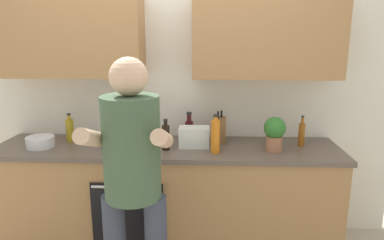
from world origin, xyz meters
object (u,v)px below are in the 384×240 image
Objects in this scene: bottle_juice at (215,136)px; bottle_soy at (166,137)px; mixing_bowl at (40,142)px; cup_coffee at (149,139)px; bottle_oil at (70,130)px; bottle_syrup at (302,134)px; person_standing at (132,173)px; potted_herb at (274,132)px; bottle_wine at (189,129)px; cup_tea at (106,144)px; knife_block at (219,130)px; grocery_bag_produce at (194,137)px.

bottle_juice reaches higher than bottle_soy.
cup_coffee is at bearing 6.89° from mixing_bowl.
cup_coffee is 0.88m from mixing_bowl.
bottle_oil is 1.95m from bottle_syrup.
bottle_oil is (-0.73, 0.91, 0.02)m from person_standing.
bottle_soy is at bearing -179.73° from potted_herb.
bottle_soy is 1.04m from mixing_bowl.
potted_herb is (0.68, -0.28, 0.06)m from bottle_wine.
bottle_wine reaches higher than cup_coffee.
bottle_juice is at bearing 52.97° from person_standing.
bottle_soy is at bearing 81.07° from person_standing.
knife_block is at bearing 14.43° from cup_tea.
cup_tea is at bearing -3.31° from mixing_bowl.
potted_herb is at bearing 0.27° from bottle_soy.
potted_herb is (1.34, 0.01, 0.11)m from cup_tea.
knife_block reaches higher than mixing_bowl.
bottle_wine is 2.56× the size of cup_coffee.
bottle_wine is (0.28, 1.01, 0.01)m from person_standing.
grocery_bag_produce reaches higher than cup_coffee.
bottle_juice is at bearing -56.85° from bottle_wine.
potted_herb is 0.64m from grocery_bag_produce.
person_standing is 1.10m from knife_block.
bottle_juice is 1.43m from mixing_bowl.
cup_coffee is at bearing -170.67° from knife_block.
mixing_bowl is (-0.55, 0.03, 0.00)m from cup_tea.
cup_coffee is at bearing -154.58° from bottle_wine.
grocery_bag_produce is (0.70, 0.09, 0.04)m from cup_tea.
cup_tea is at bearing -174.07° from bottle_syrup.
bottle_wine is at bearing 104.12° from grocery_bag_produce.
bottle_oil is at bearing 175.58° from cup_coffee.
bottle_oil is 0.90× the size of potted_herb.
potted_herb is (0.42, -0.22, 0.05)m from knife_block.
potted_herb is at bearing -7.10° from cup_coffee.
cup_coffee reaches higher than mixing_bowl.
person_standing reaches higher than bottle_juice.
bottle_juice is 0.41m from bottle_wine.
bottle_syrup is 1.27m from cup_coffee.
person_standing is 6.80× the size of bottle_wine.
bottle_syrup is at bearing 3.55° from mixing_bowl.
mixing_bowl is at bearing -167.74° from bottle_wine.
potted_herb reaches higher than bottle_oil.
bottle_syrup is 0.30m from potted_herb.
bottle_oil is 0.42m from cup_tea.
person_standing reaches higher than knife_block.
grocery_bag_produce is (1.07, -0.10, -0.02)m from bottle_oil.
cup_coffee is at bearing 93.03° from person_standing.
bottle_juice is at bearing -10.84° from bottle_oil.
grocery_bag_produce is at bearing -5.38° from bottle_oil.
mixing_bowl is 1.48m from knife_block.
cup_coffee is (-0.05, 0.85, -0.04)m from person_standing.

